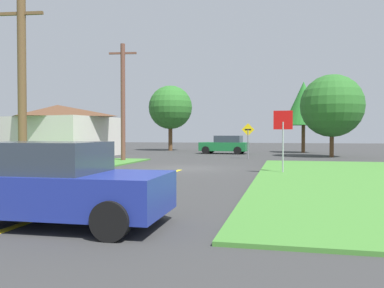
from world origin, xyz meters
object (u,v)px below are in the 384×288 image
utility_pole_near (22,87)px  direction_sign (248,137)px  oak_tree_left (304,104)px  barn (58,130)px  car_behind_on_main_road (60,184)px  oak_tree_right (332,106)px  utility_pole_mid (123,101)px  stop_sign (283,129)px  car_approaching_junction (225,145)px  pine_tree_center (170,108)px

utility_pole_near → direction_sign: (7.69, 14.60, -2.09)m
oak_tree_left → barn: (-19.85, -9.59, -2.55)m
car_behind_on_main_road → oak_tree_left: (5.99, 32.32, 3.82)m
direction_sign → oak_tree_right: bearing=30.2°
utility_pole_mid → oak_tree_right: size_ratio=1.21×
car_behind_on_main_road → utility_pole_near: utility_pole_near is taller
direction_sign → car_behind_on_main_road: bearing=-94.6°
stop_sign → direction_sign: (-2.47, 10.52, -0.43)m
barn → car_behind_on_main_road: bearing=-58.6°
stop_sign → oak_tree_right: oak_tree_right is taller
oak_tree_left → utility_pole_mid: bearing=-128.8°
utility_pole_mid → direction_sign: utility_pole_mid is taller
utility_pole_near → oak_tree_right: 22.73m
car_approaching_junction → pine_tree_center: 9.37m
utility_pole_near → barn: utility_pole_near is taller
car_approaching_junction → oak_tree_left: 8.65m
oak_tree_right → utility_pole_near: bearing=-127.1°
barn → pine_tree_center: bearing=61.2°
direction_sign → stop_sign: bearing=-76.8°
oak_tree_left → utility_pole_near: bearing=-115.4°
direction_sign → utility_pole_mid: bearing=-151.0°
stop_sign → car_behind_on_main_road: 12.05m
car_approaching_junction → utility_pole_mid: (-5.04, -11.29, 3.12)m
car_approaching_junction → direction_sign: direction_sign is taller
car_behind_on_main_road → utility_pole_mid: 18.73m
car_behind_on_main_road → car_approaching_junction: same height
oak_tree_right → car_behind_on_main_road: bearing=-107.1°
oak_tree_left → stop_sign: bearing=-94.8°
pine_tree_center → stop_sign: bearing=-62.9°
direction_sign → utility_pole_near: bearing=-117.8°
car_behind_on_main_road → barn: barn is taller
direction_sign → oak_tree_left: size_ratio=0.38×
utility_pole_mid → pine_tree_center: 16.81m
car_approaching_junction → pine_tree_center: size_ratio=0.63×
car_approaching_junction → barn: size_ratio=0.47×
stop_sign → car_approaching_junction: stop_sign is taller
stop_sign → barn: barn is taller
utility_pole_mid → oak_tree_right: (13.73, 7.78, -0.01)m
utility_pole_near → oak_tree_left: 27.88m
oak_tree_left → pine_tree_center: size_ratio=0.97×
stop_sign → oak_tree_left: size_ratio=0.42×
car_approaching_junction → barn: barn is taller
oak_tree_left → oak_tree_right: oak_tree_left is taller
oak_tree_left → barn: 22.19m
car_behind_on_main_road → pine_tree_center: size_ratio=0.59×
car_behind_on_main_road → utility_pole_near: bearing=128.6°
utility_pole_mid → barn: size_ratio=0.82×
car_behind_on_main_road → utility_pole_mid: size_ratio=0.53×
car_behind_on_main_road → direction_sign: 21.83m
pine_tree_center → oak_tree_right: size_ratio=1.09×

